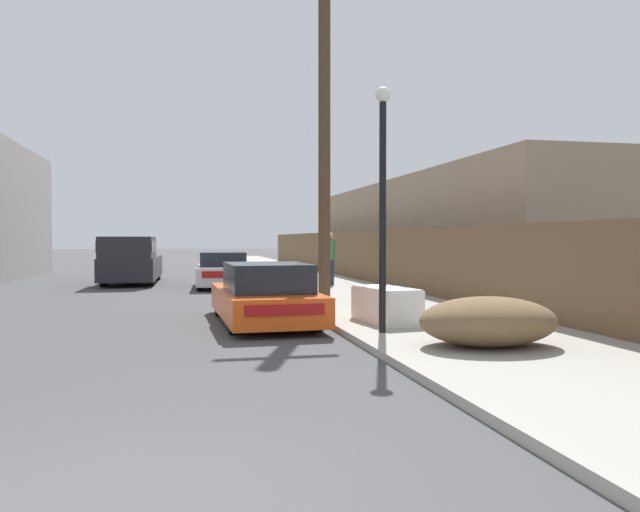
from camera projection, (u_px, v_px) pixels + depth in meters
The scene contains 11 objects.
sidewalk_curb at pixel (294, 276), 27.83m from camera, with size 4.20×63.00×0.12m, color #9E998E.
discarded_fridge at pixel (386, 305), 11.90m from camera, with size 0.97×1.74×0.69m.
parked_sports_car_red at pixel (265, 296), 12.56m from camera, with size 1.92×4.50×1.23m.
car_parked_mid at pixel (223, 271), 21.96m from camera, with size 1.97×4.13×1.26m.
pickup_truck at pixel (131, 261), 23.66m from camera, with size 2.07×5.71×1.80m.
utility_pole at pixel (324, 127), 15.90m from camera, with size 1.80×0.31×8.71m.
street_lamp at pixel (383, 189), 10.53m from camera, with size 0.26×0.26×4.15m.
brush_pile at pixel (488, 321), 9.25m from camera, with size 2.10×1.58×0.73m.
wooden_fence at pixel (350, 254), 25.83m from camera, with size 0.08×40.21×1.91m, color brown.
building_right_house at pixel (447, 232), 26.35m from camera, with size 6.00×22.50×4.06m, color gray.
pedestrian at pixel (330, 258), 21.43m from camera, with size 0.34×0.34×1.81m.
Camera 1 is at (0.48, -3.90, 1.71)m, focal length 35.00 mm.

